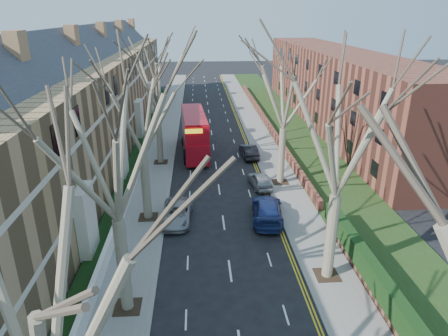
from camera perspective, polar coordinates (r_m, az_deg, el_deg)
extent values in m
cube|color=slate|center=(52.60, -8.37, 4.97)|extent=(3.00, 102.00, 0.12)
cube|color=slate|center=(52.99, 4.72, 5.25)|extent=(3.00, 102.00, 0.12)
cube|color=#99794D|center=(45.08, -19.45, 7.71)|extent=(9.00, 78.00, 10.00)
cube|color=#2B2D35|center=(44.17, -20.43, 15.27)|extent=(4.67, 78.00, 4.67)
cube|color=beige|center=(44.45, -13.66, 6.15)|extent=(0.12, 78.00, 0.35)
cube|color=beige|center=(43.70, -14.06, 10.58)|extent=(0.12, 78.00, 0.35)
cube|color=brown|center=(58.45, 15.73, 11.04)|extent=(8.00, 54.00, 10.00)
cube|color=brown|center=(56.93, 5.86, 6.88)|extent=(0.35, 54.00, 0.90)
cube|color=black|center=(21.14, 25.50, -20.53)|extent=(0.70, 24.00, 1.20)
cube|color=white|center=(45.01, -11.21, 2.70)|extent=(0.30, 78.00, 1.00)
cube|color=#1E3312|center=(53.81, 9.49, 5.38)|extent=(6.00, 102.00, 0.06)
cylinder|color=#776E55|center=(21.44, -14.20, -13.36)|extent=(0.64, 0.64, 5.25)
cube|color=#2D2116|center=(23.01, -13.58, -18.73)|extent=(1.40, 1.40, 0.05)
cylinder|color=#776E55|center=(30.14, -11.08, -2.65)|extent=(0.64, 0.64, 5.07)
cube|color=#2D2116|center=(31.24, -10.76, -6.88)|extent=(1.40, 1.40, 0.05)
cylinder|color=#776E55|center=(41.31, -9.21, 4.24)|extent=(0.60, 0.60, 5.25)
cube|color=#2D2116|center=(42.14, -9.00, 0.85)|extent=(1.40, 1.40, 0.05)
cylinder|color=#776E55|center=(23.93, 15.04, -9.50)|extent=(0.64, 0.64, 5.25)
cube|color=#2D2116|center=(25.34, 14.46, -14.58)|extent=(1.40, 1.40, 0.05)
cylinder|color=#776E55|center=(36.22, 8.23, 1.69)|extent=(0.60, 0.60, 5.07)
cube|color=#2D2116|center=(37.14, 8.03, -1.97)|extent=(1.40, 1.40, 0.05)
cube|color=#A30B18|center=(44.38, -4.22, 3.87)|extent=(3.11, 10.72, 2.12)
cube|color=#A30B18|center=(43.82, -4.30, 6.39)|extent=(3.07, 10.19, 1.92)
cube|color=black|center=(44.26, -4.24, 4.40)|extent=(3.07, 9.88, 0.87)
cube|color=black|center=(43.79, -4.30, 6.51)|extent=(3.06, 9.67, 0.87)
imported|color=gray|center=(30.36, -6.81, -6.38)|extent=(2.52, 4.92, 1.33)
imported|color=navy|center=(30.48, 6.19, -5.96)|extent=(2.89, 5.72, 1.59)
imported|color=#919499|center=(35.97, 5.16, -1.74)|extent=(2.02, 4.00, 1.31)
imported|color=black|center=(43.29, 3.58, 2.44)|extent=(1.82, 4.35, 1.40)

